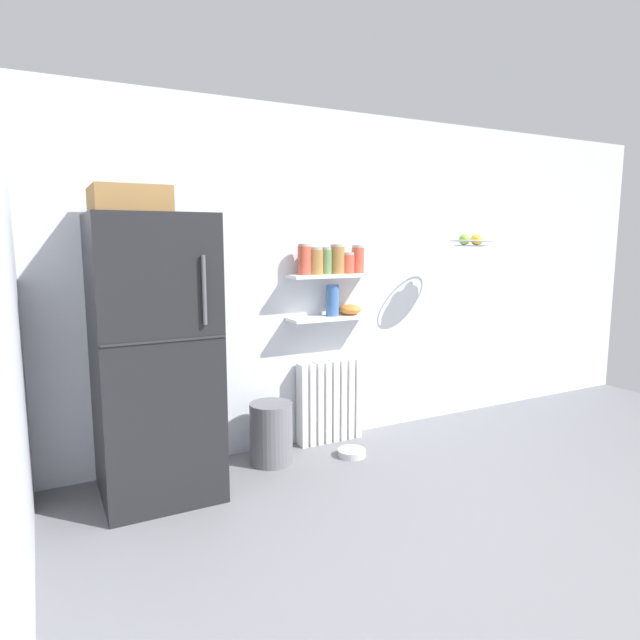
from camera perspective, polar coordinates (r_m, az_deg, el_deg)
The scene contains 17 objects.
ground_plane at distance 3.52m, azimuth 13.84°, elevation -19.25°, with size 7.04×7.04×0.00m, color slate.
back_wall at distance 4.41m, azimuth 1.01°, elevation 4.27°, with size 7.04×0.10×2.60m, color silver.
refrigerator at distance 3.58m, azimuth -16.98°, elevation -3.24°, with size 0.71×0.75×1.93m.
radiator at distance 4.44m, azimuth 1.00°, elevation -8.46°, with size 0.54×0.12×0.66m.
wall_shelf_lower at distance 4.26m, azimuth 1.22°, elevation 0.25°, with size 0.70×0.22×0.03m, color white.
wall_shelf_upper at distance 4.23m, azimuth 1.23°, elevation 4.66°, with size 0.70×0.22×0.03m, color white.
storage_jar_0 at distance 4.12m, azimuth -1.65°, elevation 6.32°, with size 0.10×0.10×0.23m.
storage_jar_1 at distance 4.16m, azimuth -0.48°, elevation 6.17°, with size 0.12×0.12×0.21m.
storage_jar_2 at distance 4.20m, azimuth 0.67°, elevation 6.19°, with size 0.08×0.08×0.21m.
storage_jar_3 at distance 4.25m, azimuth 1.80°, elevation 6.35°, with size 0.11×0.11×0.23m.
storage_jar_4 at distance 4.29m, azimuth 2.89°, elevation 5.95°, with size 0.11×0.11×0.16m.
storage_jar_5 at distance 4.34m, azimuth 3.97°, elevation 6.33°, with size 0.10×0.10×0.22m.
vase at distance 4.25m, azimuth 1.30°, elevation 2.07°, with size 0.10×0.10×0.25m, color #38609E.
shelf_bowl at distance 4.34m, azimuth 3.17°, elevation 1.10°, with size 0.18×0.18×0.08m, color orange.
trash_bin at distance 4.07m, azimuth -5.11°, elevation -11.66°, with size 0.31×0.31×0.45m, color slate.
pet_food_bowl at distance 4.25m, azimuth 3.32°, elevation -13.65°, with size 0.21×0.21×0.05m, color #B7B7BC.
hanging_fruit_basket at distance 4.63m, azimuth 15.50°, elevation 7.94°, with size 0.35×0.35×0.10m.
Camera 1 is at (-2.10, -1.81, 1.62)m, focal length 30.68 mm.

